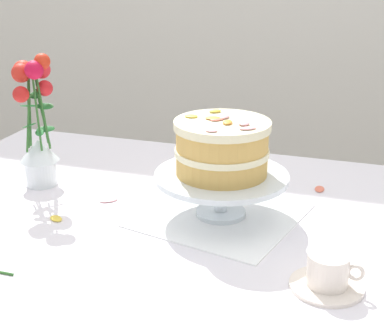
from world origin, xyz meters
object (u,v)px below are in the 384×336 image
Objects in this scene: flower_vase at (37,128)px; cake_stand at (221,181)px; layer_cake at (222,147)px; dining_table at (171,261)px; teacup at (328,274)px.

cake_stand is at bearing -4.60° from flower_vase.
flower_vase reaches higher than layer_cake.
cake_stand is 0.48m from flower_vase.
layer_cake is 0.48m from flower_vase.
cake_stand is at bearing 84.19° from layer_cake.
dining_table is 6.85× the size of layer_cake.
dining_table is 0.21m from cake_stand.
teacup is at bearing -41.52° from layer_cake.
layer_cake is 1.59× the size of teacup.
dining_table is at bearing -16.54° from flower_vase.
dining_table is at bearing 156.72° from teacup.
layer_cake is (0.09, 0.08, 0.25)m from dining_table.
layer_cake is 0.36m from teacup.
flower_vase is 2.55× the size of teacup.
dining_table is 0.46m from flower_vase.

